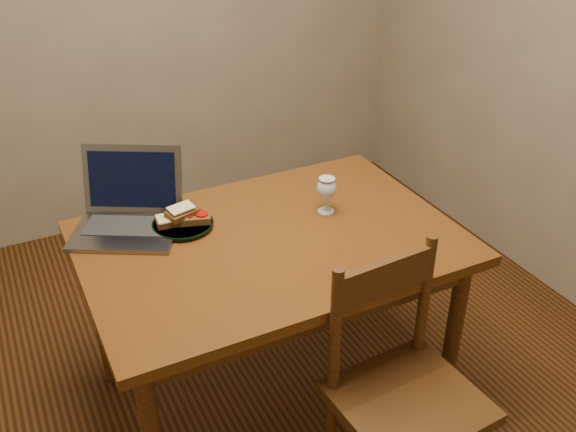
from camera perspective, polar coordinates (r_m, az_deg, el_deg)
name	(u,v)px	position (r m, az deg, el deg)	size (l,w,h in m)	color
floor	(259,390)	(2.74, -2.60, -15.19)	(3.20, 3.20, 0.02)	black
table	(271,258)	(2.30, -1.54, -3.77)	(1.30, 0.90, 0.74)	#4D280C
chair	(405,384)	(2.08, 10.32, -14.46)	(0.45, 0.43, 0.46)	#361C0B
plate	(183,225)	(2.34, -9.31, -0.78)	(0.22, 0.22, 0.02)	black
sandwich_cheese	(172,220)	(2.33, -10.31, -0.31)	(0.11, 0.06, 0.03)	#381E0C
sandwich_tomato	(195,217)	(2.33, -8.31, -0.08)	(0.12, 0.07, 0.04)	#381E0C
sandwich_top	(181,212)	(2.32, -9.46, 0.37)	(0.11, 0.06, 0.03)	#381E0C
milk_glass	(326,195)	(2.38, 3.43, 1.88)	(0.07, 0.07, 0.14)	white
laptop	(129,207)	(2.37, -13.97, 0.80)	(0.48, 0.46, 0.26)	slate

